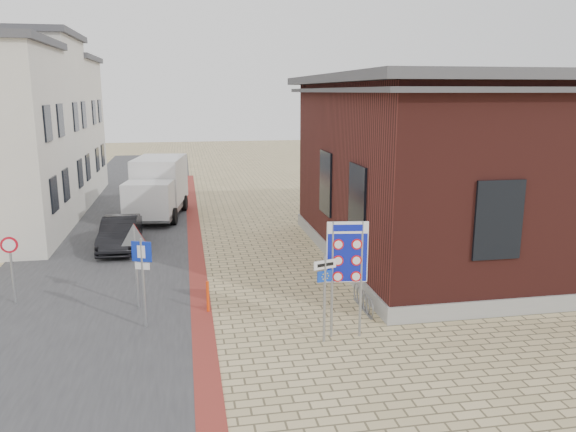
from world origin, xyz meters
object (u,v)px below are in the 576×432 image
object	(u,v)px
sedan	(120,233)
parking_sign	(143,268)
border_sign	(347,254)
box_truck	(157,187)
essen_sign	(325,285)
bollard	(208,297)

from	to	relation	value
sedan	parking_sign	world-z (taller)	parking_sign
border_sign	parking_sign	distance (m)	5.36
sedan	box_truck	xyz separation A→B (m)	(1.26, 5.86, 0.86)
sedan	box_truck	size ratio (longest dim) A/B	0.67
parking_sign	essen_sign	bearing A→B (deg)	0.89
border_sign	essen_sign	world-z (taller)	border_sign
border_sign	parking_sign	world-z (taller)	border_sign
border_sign	bollard	distance (m)	4.48
border_sign	parking_sign	bearing A→B (deg)	171.55
sedan	border_sign	world-z (taller)	border_sign
sedan	essen_sign	distance (m)	11.50
parking_sign	bollard	world-z (taller)	parking_sign
sedan	border_sign	xyz separation A→B (m)	(6.58, -9.61, 1.56)
bollard	box_truck	bearing A→B (deg)	98.17
box_truck	bollard	size ratio (longest dim) A/B	6.34
essen_sign	parking_sign	xyz separation A→B (m)	(-4.50, 1.70, 0.18)
parking_sign	bollard	size ratio (longest dim) A/B	2.67
sedan	bollard	xyz separation A→B (m)	(3.15, -7.31, -0.19)
border_sign	sedan	bearing A→B (deg)	132.27
border_sign	bollard	world-z (taller)	border_sign
essen_sign	parking_sign	world-z (taller)	parking_sign
parking_sign	box_truck	bearing A→B (deg)	112.37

